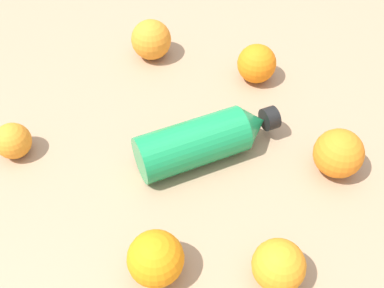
{
  "coord_description": "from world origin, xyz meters",
  "views": [
    {
      "loc": [
        0.36,
        -0.29,
        0.62
      ],
      "look_at": [
        -0.04,
        0.02,
        0.04
      ],
      "focal_mm": 43.47,
      "sensor_mm": 36.0,
      "label": 1
    }
  ],
  "objects_px": {
    "orange_3": "(279,266)",
    "orange_0": "(156,259)",
    "orange_4": "(257,64)",
    "orange_2": "(151,40)",
    "orange_1": "(338,153)",
    "orange_5": "(13,141)",
    "water_bottle": "(206,139)"
  },
  "relations": [
    {
      "from": "orange_1",
      "to": "orange_3",
      "type": "relative_size",
      "value": 1.1
    },
    {
      "from": "orange_0",
      "to": "orange_2",
      "type": "bearing_deg",
      "value": 147.01
    },
    {
      "from": "orange_0",
      "to": "orange_5",
      "type": "distance_m",
      "value": 0.33
    },
    {
      "from": "water_bottle",
      "to": "orange_5",
      "type": "height_order",
      "value": "water_bottle"
    },
    {
      "from": "water_bottle",
      "to": "orange_3",
      "type": "bearing_deg",
      "value": -90.95
    },
    {
      "from": "orange_0",
      "to": "orange_1",
      "type": "distance_m",
      "value": 0.34
    },
    {
      "from": "orange_1",
      "to": "orange_3",
      "type": "xyz_separation_m",
      "value": [
        0.08,
        -0.21,
        -0.0
      ]
    },
    {
      "from": "orange_1",
      "to": "orange_5",
      "type": "distance_m",
      "value": 0.54
    },
    {
      "from": "orange_4",
      "to": "orange_0",
      "type": "bearing_deg",
      "value": -59.88
    },
    {
      "from": "orange_0",
      "to": "orange_5",
      "type": "xyz_separation_m",
      "value": [
        -0.33,
        -0.07,
        -0.01
      ]
    },
    {
      "from": "orange_4",
      "to": "orange_3",
      "type": "bearing_deg",
      "value": -38.2
    },
    {
      "from": "orange_3",
      "to": "orange_4",
      "type": "distance_m",
      "value": 0.42
    },
    {
      "from": "orange_2",
      "to": "orange_3",
      "type": "distance_m",
      "value": 0.54
    },
    {
      "from": "orange_0",
      "to": "water_bottle",
      "type": "bearing_deg",
      "value": 124.53
    },
    {
      "from": "orange_1",
      "to": "orange_4",
      "type": "relative_size",
      "value": 1.07
    },
    {
      "from": "orange_0",
      "to": "orange_3",
      "type": "distance_m",
      "value": 0.17
    },
    {
      "from": "water_bottle",
      "to": "orange_1",
      "type": "bearing_deg",
      "value": -31.89
    },
    {
      "from": "orange_3",
      "to": "orange_5",
      "type": "xyz_separation_m",
      "value": [
        -0.43,
        -0.2,
        -0.01
      ]
    },
    {
      "from": "orange_3",
      "to": "orange_5",
      "type": "relative_size",
      "value": 1.19
    },
    {
      "from": "orange_0",
      "to": "orange_4",
      "type": "xyz_separation_m",
      "value": [
        -0.23,
        0.39,
        -0.0
      ]
    },
    {
      "from": "orange_4",
      "to": "orange_1",
      "type": "bearing_deg",
      "value": -11.22
    },
    {
      "from": "orange_3",
      "to": "orange_5",
      "type": "height_order",
      "value": "orange_3"
    },
    {
      "from": "orange_3",
      "to": "orange_0",
      "type": "bearing_deg",
      "value": -130.09
    },
    {
      "from": "orange_1",
      "to": "orange_4",
      "type": "xyz_separation_m",
      "value": [
        -0.25,
        0.05,
        -0.0
      ]
    },
    {
      "from": "orange_2",
      "to": "orange_5",
      "type": "distance_m",
      "value": 0.34
    },
    {
      "from": "water_bottle",
      "to": "orange_5",
      "type": "relative_size",
      "value": 4.16
    },
    {
      "from": "orange_3",
      "to": "orange_4",
      "type": "relative_size",
      "value": 0.97
    },
    {
      "from": "orange_0",
      "to": "orange_3",
      "type": "relative_size",
      "value": 1.07
    },
    {
      "from": "orange_0",
      "to": "orange_2",
      "type": "xyz_separation_m",
      "value": [
        -0.41,
        0.27,
        0.0
      ]
    },
    {
      "from": "orange_3",
      "to": "orange_4",
      "type": "height_order",
      "value": "orange_4"
    },
    {
      "from": "orange_2",
      "to": "orange_4",
      "type": "height_order",
      "value": "orange_2"
    },
    {
      "from": "water_bottle",
      "to": "orange_4",
      "type": "relative_size",
      "value": 3.38
    }
  ]
}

